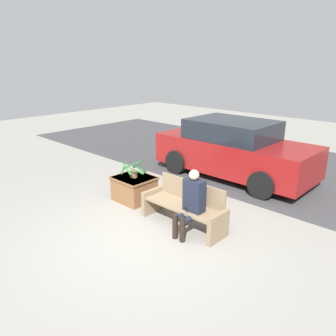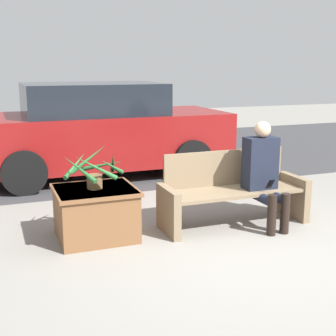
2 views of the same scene
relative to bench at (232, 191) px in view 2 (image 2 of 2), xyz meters
name	(u,v)px [view 2 (image 2 of 2)]	position (x,y,z in m)	size (l,w,h in m)	color
ground_plane	(253,250)	(-0.20, -0.84, -0.40)	(30.00, 30.00, 0.00)	gray
road_surface	(116,155)	(-0.20, 4.77, -0.40)	(20.00, 6.00, 0.01)	#38383A
bench	(232,191)	(0.00, 0.00, 0.00)	(1.78, 0.58, 0.87)	#7A664C
person_seated	(264,171)	(0.31, -0.19, 0.27)	(0.39, 0.58, 1.25)	black
planter_box	(96,211)	(-1.64, 0.11, -0.10)	(0.88, 0.80, 0.57)	brown
potted_plant	(95,170)	(-1.63, 0.11, 0.37)	(0.70, 0.69, 0.46)	brown
parked_car	(99,130)	(-0.92, 3.12, 0.38)	(4.36, 1.98, 1.59)	maroon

